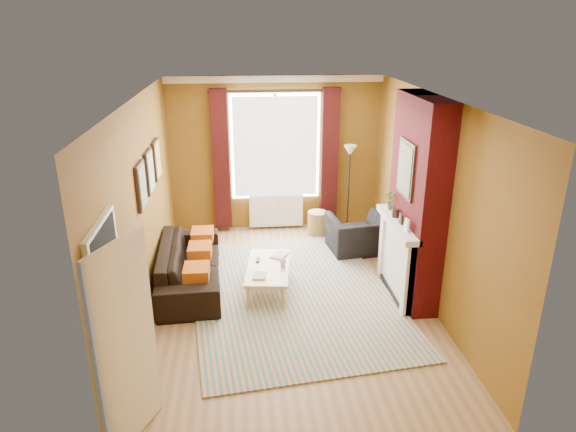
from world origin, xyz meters
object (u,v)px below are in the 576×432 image
(sofa, at_px, (190,265))
(floor_lamp, at_px, (350,164))
(armchair, at_px, (358,234))
(wicker_stool, at_px, (317,223))
(coffee_table, at_px, (268,269))

(sofa, distance_m, floor_lamp, 3.43)
(sofa, distance_m, armchair, 2.87)
(sofa, height_order, wicker_stool, sofa)
(sofa, height_order, armchair, sofa)
(wicker_stool, bearing_deg, armchair, -54.80)
(armchair, relative_size, coffee_table, 0.78)
(wicker_stool, xyz_separation_m, floor_lamp, (0.58, 0.12, 1.06))
(armchair, height_order, coffee_table, armchair)
(sofa, relative_size, coffee_table, 1.76)
(sofa, distance_m, wicker_stool, 2.76)
(armchair, distance_m, floor_lamp, 1.34)
(armchair, bearing_deg, sofa, 11.05)
(coffee_table, bearing_deg, armchair, 44.01)
(sofa, bearing_deg, wicker_stool, -53.95)
(sofa, xyz_separation_m, coffee_table, (1.13, -0.31, 0.03))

